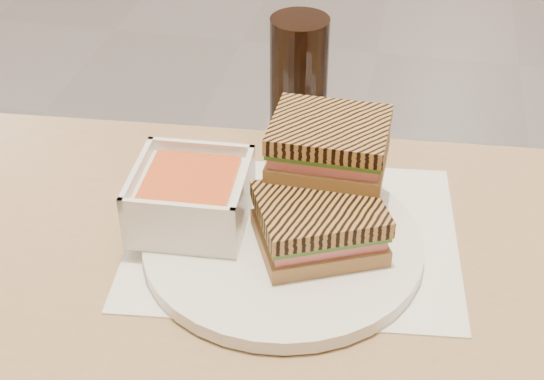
% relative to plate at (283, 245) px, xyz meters
% --- Properties ---
extents(tray_liner, '(0.36, 0.30, 0.00)m').
position_rel_plate_xyz_m(tray_liner, '(0.01, 0.03, -0.01)').
color(tray_liner, white).
rests_on(tray_liner, main_table).
extents(plate, '(0.28, 0.28, 0.02)m').
position_rel_plate_xyz_m(plate, '(0.00, 0.00, 0.00)').
color(plate, white).
rests_on(plate, tray_liner).
extents(soup_bowl, '(0.12, 0.12, 0.06)m').
position_rel_plate_xyz_m(soup_bowl, '(-0.10, 0.01, 0.03)').
color(soup_bowl, white).
rests_on(soup_bowl, plate).
extents(panini_lower, '(0.15, 0.14, 0.05)m').
position_rel_plate_xyz_m(panini_lower, '(0.04, -0.00, 0.03)').
color(panini_lower, '#9E7942').
rests_on(panini_lower, plate).
extents(panini_upper, '(0.12, 0.10, 0.05)m').
position_rel_plate_xyz_m(panini_upper, '(0.03, 0.07, 0.08)').
color(panini_upper, '#9E7942').
rests_on(panini_upper, panini_lower).
extents(cola_glass, '(0.07, 0.07, 0.15)m').
position_rel_plate_xyz_m(cola_glass, '(-0.03, 0.23, 0.07)').
color(cola_glass, black).
rests_on(cola_glass, main_table).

